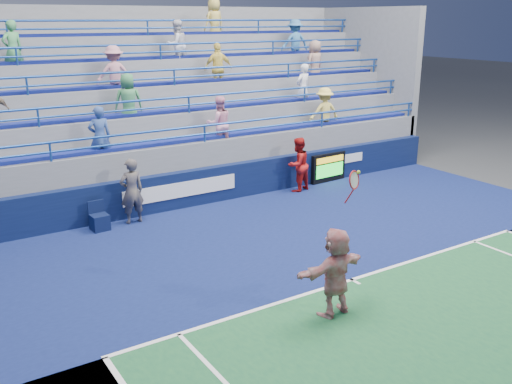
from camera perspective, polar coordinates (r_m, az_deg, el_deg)
ground at (r=12.62m, az=9.55°, el=-8.73°), size 120.00×120.00×0.00m
sponsor_wall at (r=17.43m, az=-4.71°, el=0.70°), size 18.00×0.32×1.10m
bleacher_stand at (r=20.52m, az=-9.79°, el=5.86°), size 18.00×5.60×6.13m
serve_speed_board at (r=19.76m, az=7.23°, el=2.44°), size 1.45×0.26×1.00m
judge_chair at (r=15.74m, az=-15.38°, el=-2.83°), size 0.47×0.47×0.79m
tennis_player at (r=10.88m, az=7.96°, el=-7.92°), size 1.66×0.66×2.80m
line_judge at (r=15.86m, az=-12.32°, el=0.07°), size 0.68×0.46×1.83m
ball_girl at (r=18.50m, az=4.21°, el=2.75°), size 1.00×0.86×1.77m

